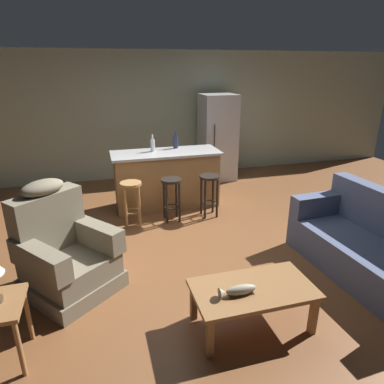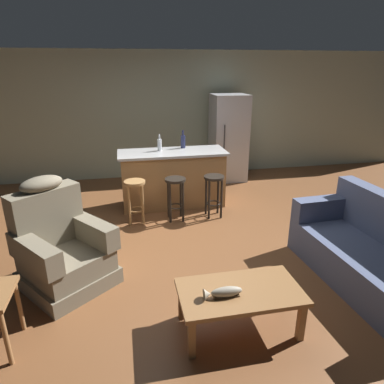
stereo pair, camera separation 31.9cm
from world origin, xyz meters
TOP-DOWN VIEW (x-y plane):
  - ground_plane at (0.00, 0.00)m, footprint 12.00×12.00m
  - back_wall at (0.00, 3.12)m, footprint 12.00×0.05m
  - coffee_table at (0.14, -1.77)m, footprint 1.10×0.60m
  - fish_figurine at (-0.04, -1.83)m, footprint 0.34×0.10m
  - couch at (1.82, -1.37)m, footprint 0.94×1.94m
  - recliner_near_lamp at (-1.53, -0.69)m, footprint 1.18×1.18m
  - kitchen_island at (0.00, 1.35)m, footprint 1.80×0.70m
  - bar_stool_left at (-0.67, 0.72)m, footprint 0.32×0.32m
  - bar_stool_middle at (-0.05, 0.72)m, footprint 0.32×0.32m
  - bar_stool_right at (0.56, 0.72)m, footprint 0.32×0.32m
  - refrigerator at (1.35, 2.55)m, footprint 0.70×0.69m
  - bottle_tall_green at (-0.20, 1.44)m, footprint 0.07×0.07m
  - bottle_short_amber at (0.22, 1.57)m, footprint 0.08×0.08m

SIDE VIEW (x-z plane):
  - ground_plane at x=0.00m, z-range 0.00..0.00m
  - couch at x=1.82m, z-range -0.13..0.81m
  - coffee_table at x=0.14m, z-range 0.15..0.57m
  - recliner_near_lamp at x=-1.53m, z-range -0.18..1.02m
  - fish_figurine at x=-0.04m, z-range 0.41..0.51m
  - bar_stool_left at x=-0.67m, z-range 0.13..0.81m
  - bar_stool_middle at x=-0.05m, z-range 0.13..0.81m
  - bar_stool_right at x=0.56m, z-range 0.13..0.81m
  - kitchen_island at x=0.00m, z-range 0.00..0.95m
  - refrigerator at x=1.35m, z-range 0.00..1.76m
  - bottle_tall_green at x=-0.20m, z-range 0.92..1.20m
  - bottle_short_amber at x=0.22m, z-range 0.91..1.22m
  - back_wall at x=0.00m, z-range 0.00..2.60m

